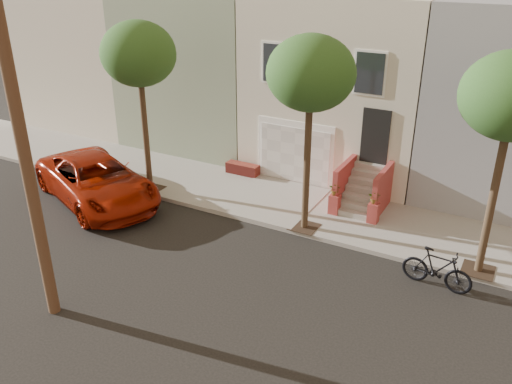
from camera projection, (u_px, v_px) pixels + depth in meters
The scene contains 7 objects.
ground at pixel (217, 281), 15.31m from camera, with size 90.00×90.00×0.00m, color black.
sidewalk at pixel (295, 206), 19.54m from camera, with size 40.00×3.70×0.15m, color gray.
house_row at pixel (356, 77), 22.70m from camera, with size 33.10×11.70×7.00m.
tree_left at pixel (138, 55), 18.60m from camera, with size 2.70×2.57×6.30m.
tree_mid at pixel (311, 75), 15.78m from camera, with size 2.70×2.57×6.30m.
pickup_truck at pixel (97, 181), 19.73m from camera, with size 2.78×6.03×1.67m, color #8E1704.
motorcycle at pixel (437, 269), 14.80m from camera, with size 0.55×1.95×1.17m, color black.
Camera 1 is at (7.13, -10.73, 8.72)m, focal length 37.59 mm.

